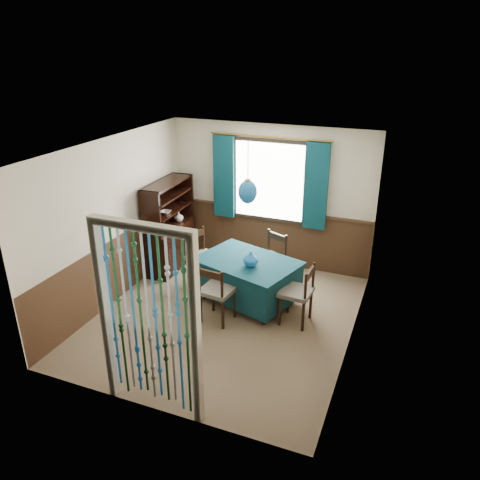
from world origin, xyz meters
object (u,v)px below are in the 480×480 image
at_px(chair_right, 298,293).
at_px(vase_table, 251,259).
at_px(chair_near, 216,291).
at_px(vase_sideboard, 179,216).
at_px(chair_far, 271,259).
at_px(sideboard, 170,237).
at_px(chair_left, 202,257).
at_px(pendant_lamp, 248,192).
at_px(dining_table, 247,278).
at_px(bowl_shelf, 166,212).

relative_size(chair_right, vase_table, 4.23).
distance_m(chair_near, vase_sideboard, 2.18).
bearing_deg(chair_far, sideboard, 23.07).
bearing_deg(chair_left, chair_far, 131.67).
distance_m(pendant_lamp, vase_sideboard, 2.10).
bearing_deg(chair_right, chair_near, 112.89).
distance_m(chair_far, sideboard, 1.87).
bearing_deg(vase_table, dining_table, 126.47).
relative_size(dining_table, pendant_lamp, 1.91).
bearing_deg(vase_table, bowl_shelf, 160.27).
xyz_separation_m(pendant_lamp, vase_table, (0.11, -0.15, -0.97)).
xyz_separation_m(chair_left, chair_right, (1.74, -0.51, -0.02)).
bearing_deg(bowl_shelf, vase_sideboard, 90.00).
bearing_deg(vase_sideboard, chair_far, -8.22).
bearing_deg(chair_near, chair_right, 26.24).
relative_size(pendant_lamp, bowl_shelf, 4.77).
xyz_separation_m(chair_near, bowl_shelf, (-1.44, 1.15, 0.62)).
bearing_deg(chair_near, dining_table, 78.65).
relative_size(chair_far, chair_right, 0.99).
bearing_deg(bowl_shelf, chair_right, -16.72).
height_order(chair_near, pendant_lamp, pendant_lamp).
bearing_deg(vase_table, pendant_lamp, 126.47).
xyz_separation_m(pendant_lamp, vase_sideboard, (-1.65, 0.91, -0.90)).
bearing_deg(bowl_shelf, chair_far, 5.25).
relative_size(chair_right, sideboard, 0.58).
xyz_separation_m(dining_table, vase_table, (0.11, -0.15, 0.40)).
distance_m(chair_right, sideboard, 2.75).
relative_size(chair_far, vase_table, 4.20).
bearing_deg(bowl_shelf, pendant_lamp, -16.34).
bearing_deg(chair_far, chair_right, 151.06).
height_order(chair_far, chair_left, chair_left).
relative_size(dining_table, bowl_shelf, 9.12).
bearing_deg(chair_left, vase_table, 88.31).
distance_m(dining_table, chair_left, 0.91).
height_order(dining_table, chair_right, chair_right).
bearing_deg(dining_table, chair_left, -178.20).
relative_size(chair_near, vase_table, 4.21).
relative_size(chair_far, vase_sideboard, 4.78).
xyz_separation_m(dining_table, bowl_shelf, (-1.65, 0.49, 0.68)).
bearing_deg(chair_near, bowl_shelf, 147.75).
relative_size(dining_table, chair_near, 1.89).
xyz_separation_m(bowl_shelf, vase_sideboard, (0.00, 0.43, -0.22)).
height_order(chair_far, bowl_shelf, bowl_shelf).
bearing_deg(dining_table, bowl_shelf, -179.42).
bearing_deg(pendant_lamp, chair_far, 76.42).
relative_size(chair_left, chair_right, 1.04).
height_order(dining_table, chair_left, chair_left).
xyz_separation_m(chair_far, sideboard, (-1.87, 0.01, 0.08)).
relative_size(chair_left, vase_sideboard, 5.02).
xyz_separation_m(chair_near, chair_left, (-0.66, 0.90, 0.02)).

